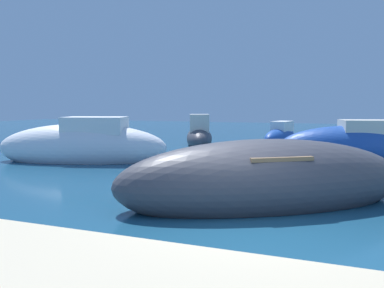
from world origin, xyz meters
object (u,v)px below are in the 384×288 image
at_px(moored_boat_1, 354,146).
at_px(moored_boat_6, 266,182).
at_px(moored_boat_2, 84,146).
at_px(moored_boat_3, 85,136).
at_px(moored_boat_0, 199,136).
at_px(moored_boat_7, 280,136).

height_order(moored_boat_1, moored_boat_6, moored_boat_1).
bearing_deg(moored_boat_2, moored_boat_3, -71.54).
height_order(moored_boat_0, moored_boat_1, moored_boat_0).
height_order(moored_boat_2, moored_boat_6, moored_boat_2).
bearing_deg(moored_boat_1, moored_boat_3, -19.55).
xyz_separation_m(moored_boat_0, moored_boat_7, (3.91, 2.55, -0.08)).
bearing_deg(moored_boat_3, moored_boat_2, -133.71).
xyz_separation_m(moored_boat_3, moored_boat_6, (11.40, -9.45, 0.07)).
xyz_separation_m(moored_boat_0, moored_boat_1, (7.45, -3.16, 0.06)).
bearing_deg(moored_boat_7, moored_boat_3, -52.95).
distance_m(moored_boat_1, moored_boat_7, 6.72).
xyz_separation_m(moored_boat_6, moored_boat_7, (-1.52, 13.73, -0.12)).
distance_m(moored_boat_2, moored_boat_3, 6.72).
bearing_deg(moored_boat_1, moored_boat_2, 9.48).
bearing_deg(moored_boat_0, moored_boat_1, -133.29).
relative_size(moored_boat_0, moored_boat_7, 1.08).
bearing_deg(moored_boat_7, moored_boat_1, 45.49).
height_order(moored_boat_2, moored_boat_3, moored_boat_2).
bearing_deg(moored_boat_1, moored_boat_7, -71.63).
relative_size(moored_boat_0, moored_boat_2, 0.59).
distance_m(moored_boat_0, moored_boat_6, 12.43).
xyz_separation_m(moored_boat_2, moored_boat_3, (-3.91, 5.46, -0.13)).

